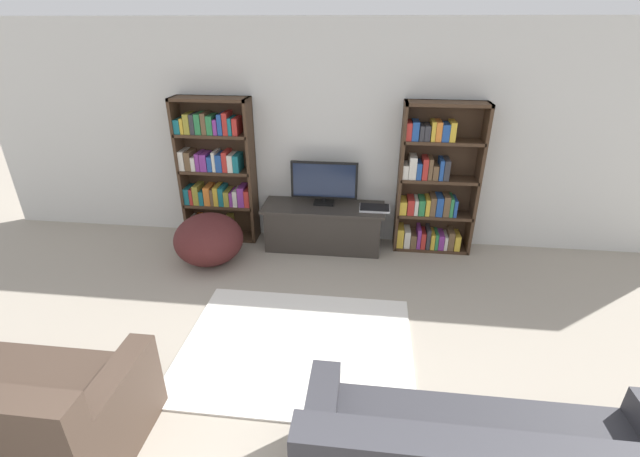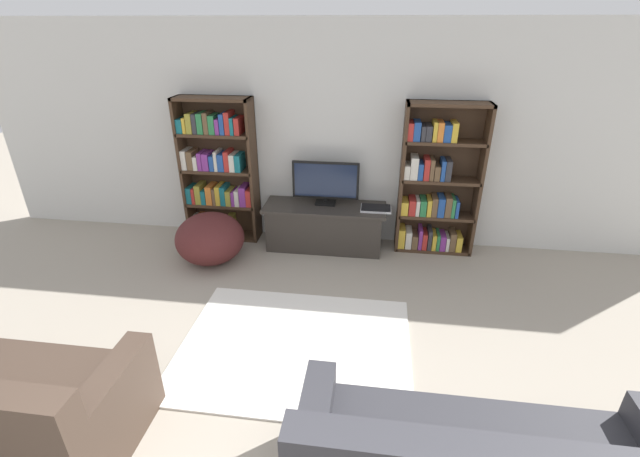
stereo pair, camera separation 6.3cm
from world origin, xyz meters
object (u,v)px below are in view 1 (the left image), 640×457
(bookshelf_left, at_px, (216,173))
(couch_left_sectional, at_px, (5,416))
(laptop, at_px, (375,208))
(television, at_px, (324,182))
(bookshelf_right, at_px, (433,185))
(beanbag_ottoman, at_px, (209,239))
(tv_stand, at_px, (323,226))

(bookshelf_left, distance_m, couch_left_sectional, 3.24)
(bookshelf_left, relative_size, laptop, 4.98)
(television, xyz_separation_m, couch_left_sectional, (-1.69, -3.10, -0.54))
(bookshelf_left, relative_size, bookshelf_right, 1.00)
(bookshelf_right, distance_m, couch_left_sectional, 4.38)
(beanbag_ottoman, bearing_deg, tv_stand, 22.68)
(laptop, bearing_deg, television, 171.44)
(bookshelf_right, relative_size, television, 2.23)
(beanbag_ottoman, bearing_deg, bookshelf_right, 14.81)
(laptop, xyz_separation_m, couch_left_sectional, (-2.30, -3.01, -0.27))
(bookshelf_left, bearing_deg, couch_left_sectional, -96.21)
(laptop, bearing_deg, bookshelf_right, 13.82)
(laptop, bearing_deg, tv_stand, 178.06)
(tv_stand, height_order, laptop, laptop)
(television, height_order, beanbag_ottoman, television)
(couch_left_sectional, bearing_deg, bookshelf_right, 46.89)
(television, bearing_deg, bookshelf_left, 177.06)
(bookshelf_left, xyz_separation_m, beanbag_ottoman, (0.08, -0.67, -0.57))
(bookshelf_right, xyz_separation_m, laptop, (-0.67, -0.16, -0.26))
(bookshelf_right, bearing_deg, bookshelf_left, -179.92)
(tv_stand, height_order, television, television)
(laptop, bearing_deg, couch_left_sectional, -127.42)
(bookshelf_left, xyz_separation_m, couch_left_sectional, (-0.35, -3.17, -0.58))
(laptop, bearing_deg, bookshelf_left, 175.30)
(tv_stand, bearing_deg, television, 90.00)
(laptop, distance_m, couch_left_sectional, 3.80)
(bookshelf_left, relative_size, beanbag_ottoman, 2.26)
(bookshelf_left, distance_m, tv_stand, 1.48)
(tv_stand, bearing_deg, laptop, -1.94)
(tv_stand, distance_m, television, 0.56)
(bookshelf_right, bearing_deg, laptop, -166.18)
(beanbag_ottoman, bearing_deg, couch_left_sectional, -99.74)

